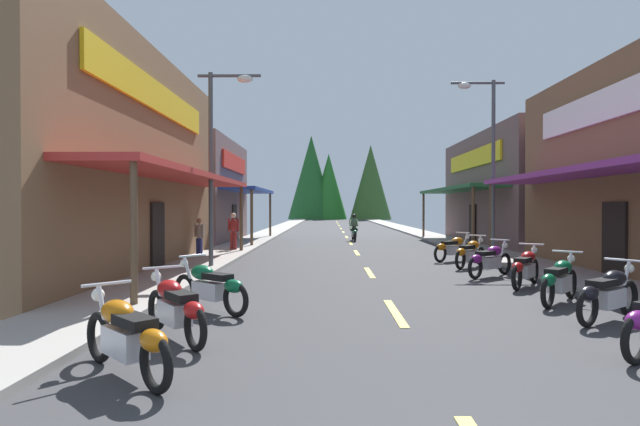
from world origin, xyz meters
TOP-DOWN VIEW (x-y plane):
  - ground at (0.00, 31.36)m, footprint 9.03×92.72m
  - sidewalk_left at (-5.52, 31.36)m, footprint 2.00×92.72m
  - sidewalk_right at (5.52, 31.36)m, footprint 2.00×92.72m
  - centerline_dashes at (0.00, 35.13)m, footprint 0.16×68.79m
  - storefront_left_near at (-10.86, 13.86)m, footprint 10.54×13.57m
  - storefront_left_far at (-9.57, 26.63)m, footprint 7.97×9.15m
  - storefront_right_far at (9.61, 25.29)m, footprint 8.06×12.58m
  - streetlamp_left at (-4.63, 14.23)m, footprint 1.98×0.30m
  - streetlamp_right at (4.65, 17.27)m, footprint 1.98×0.30m
  - motorcycle_parked_right_1 at (3.54, 7.15)m, footprint 1.77×1.37m
  - motorcycle_parked_right_2 at (3.46, 8.76)m, footprint 1.48×1.68m
  - motorcycle_parked_right_3 at (3.59, 10.84)m, footprint 1.35×1.78m
  - motorcycle_parked_right_4 at (3.29, 12.60)m, footprint 1.68×1.48m
  - motorcycle_parked_right_5 at (3.36, 14.77)m, footprint 1.46×1.70m
  - motorcycle_parked_right_6 at (3.30, 16.68)m, footprint 1.76×1.38m
  - motorcycle_parked_left_0 at (-3.57, 4.24)m, footprint 1.61×1.56m
  - motorcycle_parked_left_1 at (-3.49, 5.85)m, footprint 1.40×1.74m
  - motorcycle_parked_left_2 at (-3.44, 7.83)m, footprint 1.73×1.42m
  - rider_cruising_lead at (0.28, 27.50)m, footprint 0.60×2.14m
  - pedestrian_by_shop at (-6.12, 17.47)m, footprint 0.46×0.43m
  - pedestrian_browsing at (-5.34, 20.24)m, footprint 0.53×0.39m
  - treeline_backdrop at (-0.45, 79.63)m, footprint 16.60×9.59m

SIDE VIEW (x-z plane):
  - ground at x=0.00m, z-range -0.10..0.00m
  - centerline_dashes at x=0.00m, z-range 0.00..0.01m
  - sidewalk_left at x=-5.52m, z-range 0.00..0.12m
  - sidewalk_right at x=5.52m, z-range 0.00..0.12m
  - motorcycle_parked_right_1 at x=3.54m, z-range -0.03..1.01m
  - motorcycle_parked_right_2 at x=3.46m, z-range -0.03..1.01m
  - motorcycle_parked_right_3 at x=3.59m, z-range -0.03..1.01m
  - motorcycle_parked_right_4 at x=3.29m, z-range -0.03..1.01m
  - motorcycle_parked_right_5 at x=3.36m, z-range -0.03..1.01m
  - motorcycle_parked_right_6 at x=3.30m, z-range -0.03..1.01m
  - motorcycle_parked_left_0 at x=-3.57m, z-range -0.03..1.01m
  - motorcycle_parked_left_1 at x=-3.49m, z-range -0.03..1.01m
  - motorcycle_parked_left_2 at x=-3.44m, z-range -0.03..1.01m
  - rider_cruising_lead at x=0.28m, z-range -0.13..1.44m
  - pedestrian_by_shop at x=-6.12m, z-range 0.11..1.65m
  - pedestrian_browsing at x=-5.34m, z-range 0.14..1.85m
  - storefront_left_far at x=-9.57m, z-range 0.00..5.67m
  - storefront_right_far at x=9.61m, z-range 0.00..5.79m
  - storefront_left_near at x=-10.86m, z-range 0.00..6.83m
  - streetlamp_left at x=-4.63m, z-range 0.92..7.09m
  - streetlamp_right at x=4.65m, z-range 0.95..7.62m
  - treeline_backdrop at x=-0.45m, z-range -0.82..12.84m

